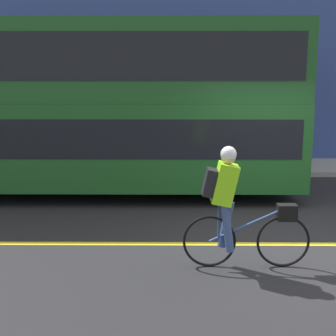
# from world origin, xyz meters

# --- Properties ---
(ground_plane) EXTENTS (80.00, 80.00, 0.00)m
(ground_plane) POSITION_xyz_m (0.00, 0.00, 0.00)
(ground_plane) COLOR #232326
(road_center_line) EXTENTS (50.00, 0.14, 0.01)m
(road_center_line) POSITION_xyz_m (0.00, -0.10, 0.00)
(road_center_line) COLOR yellow
(road_center_line) RESTS_ON ground_plane
(sidewalk_curb) EXTENTS (60.00, 1.98, 0.13)m
(sidewalk_curb) POSITION_xyz_m (0.00, 5.70, 0.06)
(sidewalk_curb) COLOR gray
(sidewalk_curb) RESTS_ON ground_plane
(building_facade) EXTENTS (60.00, 0.30, 7.42)m
(building_facade) POSITION_xyz_m (0.00, 6.84, 3.71)
(building_facade) COLOR #33478C
(building_facade) RESTS_ON ground_plane
(bus) EXTENTS (9.48, 2.53, 3.64)m
(bus) POSITION_xyz_m (-3.97, 3.06, 2.02)
(bus) COLOR black
(bus) RESTS_ON ground_plane
(cyclist_on_bike) EXTENTS (1.73, 0.32, 1.67)m
(cyclist_on_bike) POSITION_xyz_m (-1.07, -0.96, 0.90)
(cyclist_on_bike) COLOR black
(cyclist_on_bike) RESTS_ON ground_plane
(trash_bin) EXTENTS (0.45, 0.45, 0.97)m
(trash_bin) POSITION_xyz_m (-0.13, 5.60, 0.62)
(trash_bin) COLOR #262628
(trash_bin) RESTS_ON sidewalk_curb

